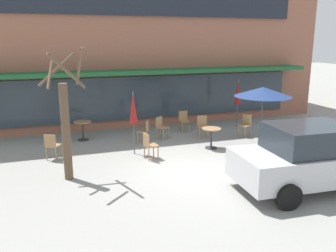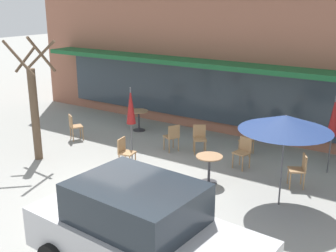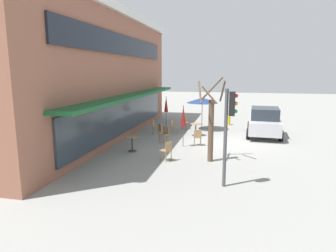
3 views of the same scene
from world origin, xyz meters
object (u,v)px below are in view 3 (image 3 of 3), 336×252
cafe_chair_4 (162,130)px  street_tree (211,124)px  cafe_table_near_wall (132,141)px  cafe_chair_3 (155,126)px  cafe_table_streetside (196,128)px  patio_umbrella_corner_open (183,116)px  cafe_chair_0 (184,121)px  traffic_light_pole (229,122)px  patio_umbrella_green_folded (202,100)px  fire_hydrant (229,120)px  cafe_chair_1 (198,136)px  cafe_chair_2 (165,133)px  cafe_chair_6 (167,150)px  cafe_chair_5 (173,126)px  patio_umbrella_cream_folded (166,104)px  parked_sedan (264,122)px

cafe_chair_4 → street_tree: bearing=-140.2°
cafe_table_near_wall → cafe_chair_3: cafe_chair_3 is taller
cafe_table_streetside → patio_umbrella_corner_open: 3.05m
cafe_table_streetside → cafe_chair_0: 2.31m
cafe_table_near_wall → traffic_light_pole: (-3.68, -4.76, 1.78)m
patio_umbrella_green_folded → fire_hydrant: size_ratio=3.12×
cafe_chair_1 → cafe_chair_2: bearing=78.8°
cafe_chair_0 → cafe_chair_6: same height
cafe_chair_3 → cafe_table_near_wall: bearing=179.8°
traffic_light_pole → fire_hydrant: traffic_light_pole is taller
patio_umbrella_corner_open → street_tree: bearing=-145.0°
cafe_chair_5 → cafe_table_near_wall: bearing=166.1°
cafe_chair_5 → patio_umbrella_cream_folded: bearing=24.5°
cafe_chair_0 → traffic_light_pole: traffic_light_pole is taller
cafe_table_near_wall → cafe_chair_5: cafe_chair_5 is taller
cafe_chair_2 → street_tree: (-3.02, -2.79, 1.14)m
cafe_chair_1 → fire_hydrant: size_ratio=1.26×
cafe_table_near_wall → cafe_chair_5: bearing=-13.9°
patio_umbrella_green_folded → cafe_chair_2: (-4.08, 1.63, -1.50)m
cafe_chair_2 → cafe_chair_1: bearing=-101.2°
cafe_table_near_wall → cafe_chair_2: (2.22, -1.15, 0.01)m
cafe_chair_6 → street_tree: street_tree is taller
cafe_chair_5 → cafe_chair_6: same height
cafe_chair_4 → cafe_table_near_wall: bearing=165.5°
patio_umbrella_green_folded → cafe_chair_0: bearing=86.1°
patio_umbrella_green_folded → cafe_chair_4: (-3.31, 2.01, -1.50)m
patio_umbrella_green_folded → cafe_chair_6: bearing=174.5°
cafe_table_near_wall → fire_hydrant: size_ratio=1.08×
cafe_chair_3 → fire_hydrant: size_ratio=1.26×
cafe_table_streetside → cafe_chair_3: bearing=91.1°
cafe_chair_1 → cafe_chair_2: size_ratio=1.00×
patio_umbrella_cream_folded → fire_hydrant: bearing=-67.5°
patio_umbrella_green_folded → cafe_chair_0: 1.94m
cafe_chair_0 → cafe_chair_6: size_ratio=1.00×
patio_umbrella_green_folded → patio_umbrella_corner_open: same height
cafe_chair_4 → cafe_chair_5: same height
parked_sedan → fire_hydrant: size_ratio=6.10×
patio_umbrella_green_folded → traffic_light_pole: (-9.98, -1.98, 0.27)m
patio_umbrella_green_folded → cafe_chair_4: size_ratio=2.47×
cafe_chair_2 → cafe_chair_6: same height
cafe_table_streetside → street_tree: bearing=-165.6°
cafe_chair_2 → parked_sedan: bearing=-61.5°
cafe_chair_1 → cafe_chair_3: bearing=51.3°
cafe_chair_4 → cafe_table_streetside: bearing=-54.1°
cafe_chair_5 → cafe_chair_2: bearing=-180.0°
patio_umbrella_green_folded → patio_umbrella_cream_folded: bearing=79.7°
cafe_table_streetside → cafe_chair_1: 2.53m
cafe_chair_0 → cafe_chair_3: size_ratio=1.00×
cafe_chair_5 → parked_sedan: 5.64m
cafe_chair_1 → parked_sedan: (3.41, -3.69, 0.35)m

